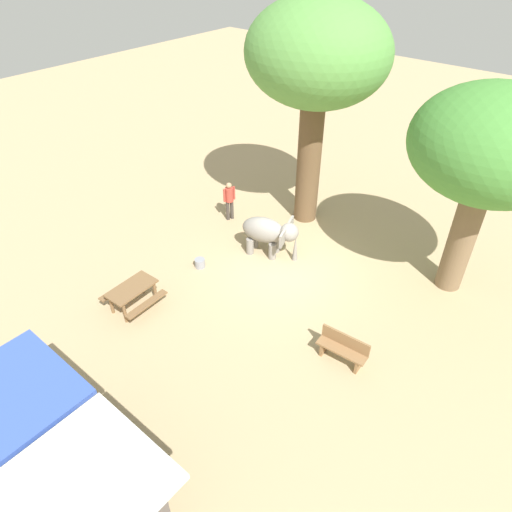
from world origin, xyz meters
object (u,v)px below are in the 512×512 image
at_px(elephant, 269,232).
at_px(person_handler, 229,198).
at_px(shade_tree_main, 492,149).
at_px(picnic_table_near, 132,292).
at_px(shade_tree_secondary, 317,59).
at_px(market_stall_blue, 24,437).
at_px(wooden_bench, 343,348).
at_px(feed_bucket, 200,263).

height_order(elephant, person_handler, person_handler).
relative_size(person_handler, shade_tree_main, 0.25).
relative_size(person_handler, picnic_table_near, 1.04).
xyz_separation_m(shade_tree_secondary, market_stall_blue, (-1.40, 12.38, -4.94)).
xyz_separation_m(elephant, wooden_bench, (-4.59, 2.56, -0.45)).
xyz_separation_m(elephant, shade_tree_secondary, (0.42, -2.89, 5.15)).
bearing_deg(shade_tree_secondary, person_handler, 42.34).
bearing_deg(shade_tree_secondary, feed_bucket, 79.42).
xyz_separation_m(market_stall_blue, feed_bucket, (2.34, -7.36, -0.98)).
height_order(person_handler, picnic_table_near, person_handler).
relative_size(person_handler, feed_bucket, 4.50).
relative_size(person_handler, shade_tree_secondary, 0.20).
bearing_deg(picnic_table_near, person_handler, -170.77).
relative_size(person_handler, wooden_bench, 1.14).
xyz_separation_m(shade_tree_main, shade_tree_secondary, (6.05, -0.42, 1.28)).
relative_size(elephant, feed_bucket, 5.82).
relative_size(elephant, person_handler, 1.29).
bearing_deg(elephant, market_stall_blue, -102.98).
height_order(elephant, shade_tree_secondary, shade_tree_secondary).
distance_m(wooden_bench, market_stall_blue, 7.85).
bearing_deg(person_handler, market_stall_blue, -50.06).
height_order(shade_tree_main, shade_tree_secondary, shade_tree_secondary).
bearing_deg(elephant, feed_bucket, -141.37).
distance_m(shade_tree_main, market_stall_blue, 13.34).
distance_m(person_handler, picnic_table_near, 5.83).
height_order(shade_tree_secondary, picnic_table_near, shade_tree_secondary).
bearing_deg(wooden_bench, elephant, -33.26).
height_order(shade_tree_secondary, feed_bucket, shade_tree_secondary).
bearing_deg(picnic_table_near, wooden_bench, 108.37).
xyz_separation_m(wooden_bench, market_stall_blue, (3.61, 6.94, 0.67)).
relative_size(shade_tree_secondary, feed_bucket, 22.25).
xyz_separation_m(shade_tree_main, feed_bucket, (6.98, 4.60, -4.64)).
bearing_deg(market_stall_blue, picnic_table_near, -61.83).
bearing_deg(person_handler, wooden_bench, -4.63).
height_order(elephant, picnic_table_near, elephant).
bearing_deg(person_handler, picnic_table_near, -57.99).
distance_m(elephant, market_stall_blue, 9.55).
xyz_separation_m(shade_tree_secondary, feed_bucket, (0.94, 5.02, -5.92)).
xyz_separation_m(elephant, picnic_table_near, (1.50, 4.85, -0.34)).
distance_m(shade_tree_secondary, wooden_bench, 9.29).
distance_m(shade_tree_main, shade_tree_secondary, 6.19).
bearing_deg(shade_tree_main, person_handler, 11.08).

